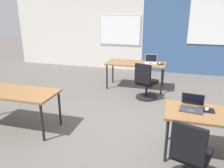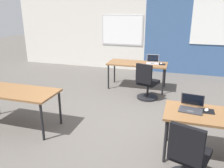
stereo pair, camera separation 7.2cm
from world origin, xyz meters
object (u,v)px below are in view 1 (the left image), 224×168
(mouse_far_right, at_px, (160,63))
(chair_far_right, at_px, (146,84))
(desk_far_center, at_px, (136,65))
(laptop_near_right_inner, at_px, (192,106))
(desk_near_left, at_px, (14,94))
(mouse_near_right_inner, at_px, (207,109))
(desk_near_right, at_px, (222,118))
(chair_near_right_inner, at_px, (190,159))
(laptop_far_right, at_px, (151,61))

(mouse_far_right, height_order, chair_far_right, chair_far_right)
(desk_far_center, height_order, laptop_near_right_inner, laptop_near_right_inner)
(desk_far_center, xyz_separation_m, mouse_far_right, (0.64, 0.03, 0.08))
(desk_near_left, relative_size, mouse_near_right_inner, 14.59)
(laptop_near_right_inner, bearing_deg, desk_near_left, -171.04)
(desk_near_right, xyz_separation_m, mouse_far_right, (-1.11, 2.83, 0.08))
(desk_near_left, relative_size, chair_far_right, 1.74)
(mouse_far_right, xyz_separation_m, mouse_near_right_inner, (0.91, -2.75, 0.00))
(desk_near_right, bearing_deg, desk_far_center, 122.01)
(chair_far_right, height_order, chair_near_right_inner, same)
(chair_far_right, bearing_deg, mouse_far_right, -89.59)
(desk_near_right, distance_m, chair_far_right, 2.48)
(desk_near_right, distance_m, laptop_near_right_inner, 0.44)
(laptop_far_right, xyz_separation_m, laptop_near_right_inner, (0.93, -2.80, -0.00))
(desk_far_center, distance_m, chair_far_right, 0.89)
(mouse_near_right_inner, xyz_separation_m, chair_near_right_inner, (-0.23, -0.77, -0.36))
(desk_near_right, distance_m, mouse_far_right, 3.04)
(desk_far_center, xyz_separation_m, laptop_far_right, (0.40, 0.08, 0.11))
(chair_near_right_inner, bearing_deg, mouse_far_right, -60.64)
(desk_near_left, bearing_deg, mouse_far_right, 49.88)
(desk_near_right, relative_size, laptop_near_right_inner, 4.35)
(laptop_near_right_inner, xyz_separation_m, mouse_near_right_inner, (0.22, 0.00, -0.03))
(desk_far_center, distance_m, chair_near_right_inner, 3.73)
(mouse_far_right, bearing_deg, chair_far_right, -107.83)
(desk_near_left, height_order, chair_near_right_inner, chair_near_right_inner)
(laptop_near_right_inner, bearing_deg, desk_far_center, 123.48)
(desk_near_right, bearing_deg, laptop_near_right_inner, 169.06)
(laptop_far_right, relative_size, chair_near_right_inner, 0.39)
(desk_near_right, xyz_separation_m, mouse_near_right_inner, (-0.21, 0.08, 0.08))
(chair_far_right, bearing_deg, desk_near_left, 62.05)
(laptop_near_right_inner, relative_size, mouse_near_right_inner, 3.36)
(chair_far_right, bearing_deg, desk_far_center, -44.61)
(desk_far_center, height_order, chair_near_right_inner, chair_near_right_inner)
(laptop_far_right, height_order, mouse_far_right, laptop_far_right)
(chair_far_right, bearing_deg, chair_near_right_inner, 126.99)
(laptop_far_right, bearing_deg, laptop_near_right_inner, -77.63)
(chair_near_right_inner, bearing_deg, desk_near_left, 5.95)
(desk_near_right, distance_m, laptop_far_right, 3.19)
(laptop_far_right, distance_m, mouse_near_right_inner, 3.02)
(mouse_near_right_inner, relative_size, chair_near_right_inner, 0.12)
(chair_near_right_inner, bearing_deg, mouse_near_right_inner, -88.27)
(chair_near_right_inner, bearing_deg, desk_near_right, -104.19)
(desk_far_center, relative_size, chair_far_right, 1.74)
(desk_near_right, height_order, laptop_far_right, laptop_far_right)
(desk_far_center, bearing_deg, mouse_far_right, 2.98)
(desk_near_left, xyz_separation_m, desk_near_right, (3.50, 0.00, 0.00))
(desk_near_left, height_order, desk_near_right, same)
(desk_far_center, bearing_deg, chair_far_right, -62.85)
(laptop_far_right, distance_m, laptop_near_right_inner, 2.95)
(desk_near_right, height_order, mouse_near_right_inner, mouse_near_right_inner)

